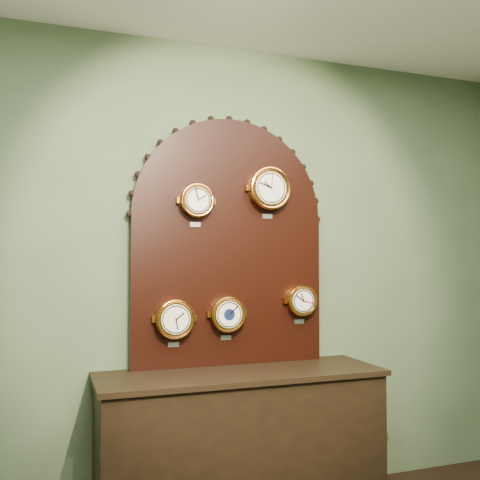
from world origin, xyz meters
name	(u,v)px	position (x,y,z in m)	size (l,w,h in m)	color
wall_back	(227,270)	(0.00, 2.50, 1.40)	(4.00, 4.00, 0.00)	#4A6042
shop_counter	(241,447)	(0.00, 2.23, 0.40)	(1.60, 0.50, 0.80)	black
display_board	(229,234)	(0.00, 2.45, 1.63)	(1.26, 0.06, 1.53)	black
roman_clock	(197,201)	(-0.22, 2.38, 1.81)	(0.20, 0.08, 0.26)	orange
arabic_clock	(269,189)	(0.24, 2.38, 1.91)	(0.27, 0.08, 0.32)	orange
hygrometer	(175,319)	(-0.35, 2.38, 1.12)	(0.23, 0.08, 0.28)	orange
barometer	(228,314)	(-0.03, 2.38, 1.14)	(0.22, 0.08, 0.27)	orange
tide_clock	(301,301)	(0.46, 2.38, 1.21)	(0.19, 0.08, 0.25)	orange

